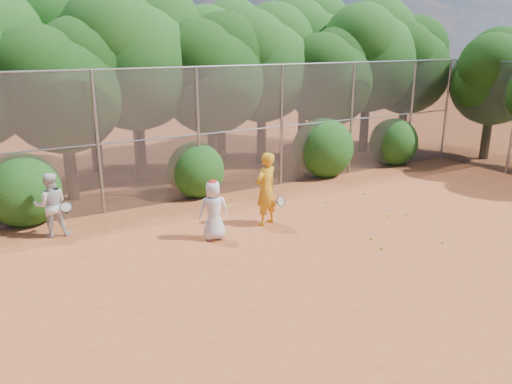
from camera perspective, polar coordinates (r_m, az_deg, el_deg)
ground at (r=11.53m, az=10.67°, el=-7.68°), size 80.00×80.00×0.00m
fence_back at (r=15.69m, az=-3.63°, el=7.06°), size 20.05×0.09×4.03m
tree_2 at (r=15.93m, az=-21.24°, el=11.68°), size 3.99×3.47×5.47m
tree_3 at (r=17.44m, az=-13.69°, el=15.37°), size 4.89×4.26×6.70m
tree_4 at (r=17.79m, az=-5.05°, el=13.74°), size 4.19×3.64×5.73m
tree_5 at (r=19.65m, az=0.75°, el=14.95°), size 4.51×3.92×6.17m
tree_6 at (r=20.27m, az=8.48°, el=13.19°), size 3.86×3.36×5.29m
tree_7 at (r=22.32m, az=12.84°, el=15.39°), size 4.77×4.14×6.53m
tree_8 at (r=23.51m, az=16.98°, el=14.01°), size 4.25×3.70×5.82m
tree_10 at (r=19.32m, az=-18.64°, el=15.79°), size 5.15×4.48×7.06m
tree_11 at (r=20.59m, az=-4.09°, el=15.33°), size 4.64×4.03×6.35m
tree_12 at (r=23.41m, az=5.58°, el=16.34°), size 5.02×4.37×6.88m
tree_13 at (r=22.51m, az=25.62°, el=12.12°), size 3.86×3.36×5.29m
bush_0 at (r=14.67m, az=-25.12°, el=0.53°), size 2.00×2.00×2.00m
bush_1 at (r=15.84m, az=-6.89°, el=2.80°), size 1.80×1.80×1.80m
bush_2 at (r=18.27m, az=7.69°, el=5.32°), size 2.20×2.20×2.20m
bush_3 at (r=20.59m, az=15.47°, el=5.75°), size 1.90×1.90×1.90m
player_yellow at (r=13.13m, az=1.15°, el=0.32°), size 0.93×0.67×1.97m
player_teen at (r=12.27m, az=-4.87°, el=-2.06°), size 0.84×0.68×1.53m
player_white at (r=13.42m, az=-22.38°, el=-1.37°), size 0.91×0.80×1.64m
ball_0 at (r=14.51m, az=14.82°, el=-2.56°), size 0.07×0.07×0.07m
ball_1 at (r=15.31m, az=7.99°, el=-1.12°), size 0.07×0.07×0.07m
ball_2 at (r=12.24m, az=14.17°, el=-6.24°), size 0.07×0.07×0.07m
ball_3 at (r=14.74m, az=16.78°, el=-2.42°), size 0.07×0.07×0.07m
ball_4 at (r=12.75m, az=13.04°, el=-5.19°), size 0.07×0.07×0.07m
ball_5 at (r=16.33m, az=12.26°, el=-0.19°), size 0.07×0.07×0.07m
ball_6 at (r=13.01m, az=20.56°, el=-5.41°), size 0.07×0.07×0.07m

